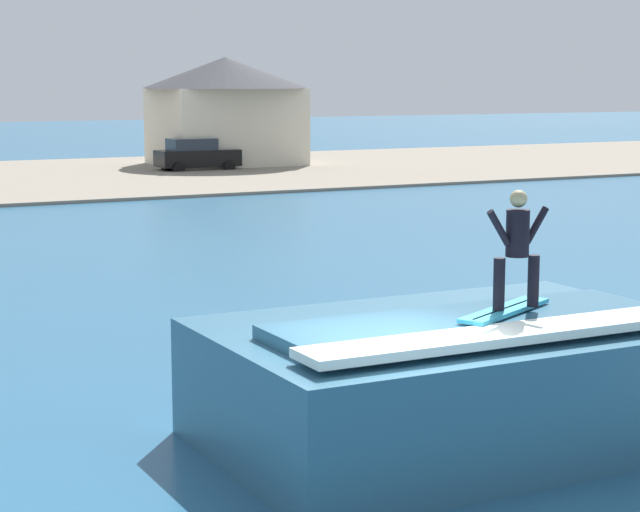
{
  "coord_description": "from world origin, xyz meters",
  "views": [
    {
      "loc": [
        -7.23,
        -12.25,
        5.07
      ],
      "look_at": [
        1.6,
        4.91,
        2.1
      ],
      "focal_mm": 64.5,
      "sensor_mm": 36.0,
      "label": 1
    }
  ],
  "objects_px": {
    "surfboard": "(505,310)",
    "house_gabled_white": "(225,105)",
    "car_far_shore": "(196,155)",
    "wave_crest": "(453,380)",
    "surfer": "(517,243)"
  },
  "relations": [
    {
      "from": "house_gabled_white",
      "to": "car_far_shore",
      "type": "bearing_deg",
      "value": -136.21
    },
    {
      "from": "surfboard",
      "to": "house_gabled_white",
      "type": "distance_m",
      "value": 52.84
    },
    {
      "from": "surfboard",
      "to": "surfer",
      "type": "height_order",
      "value": "surfer"
    },
    {
      "from": "wave_crest",
      "to": "car_far_shore",
      "type": "distance_m",
      "value": 48.92
    },
    {
      "from": "wave_crest",
      "to": "house_gabled_white",
      "type": "relative_size",
      "value": 0.69
    },
    {
      "from": "surfboard",
      "to": "surfer",
      "type": "bearing_deg",
      "value": -31.66
    },
    {
      "from": "wave_crest",
      "to": "house_gabled_white",
      "type": "xyz_separation_m",
      "value": [
        17.23,
        49.64,
        2.73
      ]
    },
    {
      "from": "car_far_shore",
      "to": "house_gabled_white",
      "type": "bearing_deg",
      "value": 43.79
    },
    {
      "from": "wave_crest",
      "to": "surfboard",
      "type": "height_order",
      "value": "surfboard"
    },
    {
      "from": "wave_crest",
      "to": "car_far_shore",
      "type": "bearing_deg",
      "value": 73.06
    },
    {
      "from": "car_far_shore",
      "to": "house_gabled_white",
      "type": "xyz_separation_m",
      "value": [
        2.97,
        2.85,
        2.67
      ]
    },
    {
      "from": "car_far_shore",
      "to": "house_gabled_white",
      "type": "relative_size",
      "value": 0.47
    },
    {
      "from": "surfer",
      "to": "car_far_shore",
      "type": "relative_size",
      "value": 0.36
    },
    {
      "from": "wave_crest",
      "to": "house_gabled_white",
      "type": "bearing_deg",
      "value": 70.86
    },
    {
      "from": "surfboard",
      "to": "wave_crest",
      "type": "bearing_deg",
      "value": 138.61
    }
  ]
}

